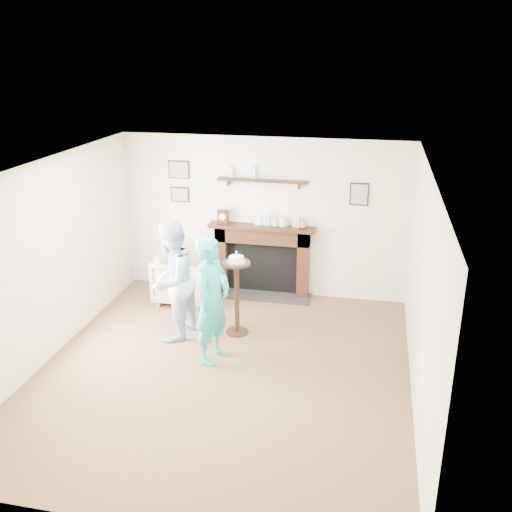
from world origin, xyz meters
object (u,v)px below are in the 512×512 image
(pedestal_table, at_px, (237,283))
(man, at_px, (175,336))
(woman, at_px, (214,359))
(armchair, at_px, (185,300))

(pedestal_table, bearing_deg, man, -160.99)
(man, relative_size, woman, 1.00)
(man, xyz_separation_m, woman, (0.70, -0.47, 0.00))
(armchair, bearing_deg, pedestal_table, -130.96)
(man, distance_m, pedestal_table, 1.14)
(armchair, height_order, woman, woman)
(armchair, distance_m, woman, 1.90)
(man, relative_size, pedestal_table, 1.36)
(armchair, distance_m, man, 1.20)
(pedestal_table, bearing_deg, woman, -99.12)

